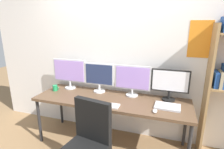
{
  "coord_description": "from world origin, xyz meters",
  "views": [
    {
      "loc": [
        0.75,
        -1.65,
        1.78
      ],
      "look_at": [
        0.0,
        0.65,
        1.09
      ],
      "focal_mm": 28.61,
      "sensor_mm": 36.0,
      "label": 1
    }
  ],
  "objects": [
    {
      "name": "monitor_center_right",
      "position": [
        0.26,
        0.81,
        0.99
      ],
      "size": [
        0.53,
        0.18,
        0.46
      ],
      "color": "silver",
      "rests_on": "desk"
    },
    {
      "name": "monitor_far_left",
      "position": [
        -0.79,
        0.81,
        1.02
      ],
      "size": [
        0.58,
        0.18,
        0.49
      ],
      "color": "silver",
      "rests_on": "desk"
    },
    {
      "name": "monitor_far_right",
      "position": [
        0.79,
        0.81,
        0.99
      ],
      "size": [
        0.51,
        0.18,
        0.44
      ],
      "color": "black",
      "rests_on": "desk"
    },
    {
      "name": "desk",
      "position": [
        0.0,
        0.6,
        0.69
      ],
      "size": [
        2.21,
        0.68,
        0.74
      ],
      "color": "brown",
      "rests_on": "ground_plane"
    },
    {
      "name": "computer_mouse",
      "position": [
        0.64,
        0.38,
        0.76
      ],
      "size": [
        0.06,
        0.1,
        0.03
      ],
      "primitive_type": "ellipsoid",
      "color": "silver",
      "rests_on": "desk"
    },
    {
      "name": "coffee_mug",
      "position": [
        -0.96,
        0.63,
        0.79
      ],
      "size": [
        0.11,
        0.08,
        0.09
      ],
      "color": "#1E8C4C",
      "rests_on": "desk"
    },
    {
      "name": "monitor_center_left",
      "position": [
        -0.26,
        0.81,
        1.0
      ],
      "size": [
        0.47,
        0.18,
        0.46
      ],
      "color": "silver",
      "rests_on": "desk"
    },
    {
      "name": "keyboard_main",
      "position": [
        0.0,
        0.37,
        0.75
      ],
      "size": [
        0.37,
        0.13,
        0.02
      ],
      "primitive_type": "cube",
      "color": "silver",
      "rests_on": "desk"
    },
    {
      "name": "wall_back",
      "position": [
        0.0,
        1.02,
        1.3
      ],
      "size": [
        4.61,
        0.11,
        2.6
      ],
      "color": "silver",
      "rests_on": "ground_plane"
    },
    {
      "name": "laptop_closed",
      "position": [
        0.78,
        0.57,
        0.75
      ],
      "size": [
        0.33,
        0.23,
        0.02
      ],
      "primitive_type": "cube",
      "rotation": [
        0.0,
        0.0,
        -0.05
      ],
      "color": "silver",
      "rests_on": "desk"
    }
  ]
}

